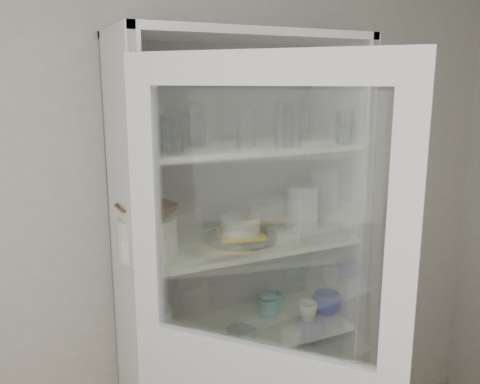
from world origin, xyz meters
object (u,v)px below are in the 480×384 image
plate_stack_front (148,246)px  plate_stack_back (146,234)px  measuring_cups (239,334)px  white_canister (158,326)px  mug_white (308,312)px  glass_platter (241,238)px  grey_bowl_stack (302,207)px  mug_teal (273,302)px  terracotta_bowl (147,211)px  yellow_trivet (241,234)px  goblet_1 (194,122)px  goblet_0 (142,127)px  pantry_cabinet (234,303)px  goblet_3 (298,117)px  cream_bowl (148,227)px  mug_blue (326,303)px  goblet_2 (284,118)px  teal_jar (268,305)px  white_ramekin (241,225)px

plate_stack_front → plate_stack_back: size_ratio=1.15×
measuring_cups → white_canister: bearing=159.0°
mug_white → glass_platter: bearing=169.6°
grey_bowl_stack → measuring_cups: bearing=-163.2°
mug_teal → white_canister: white_canister is taller
terracotta_bowl → yellow_trivet: bearing=4.6°
goblet_1 → plate_stack_front: goblet_1 is taller
glass_platter → mug_teal: bearing=19.2°
goblet_0 → pantry_cabinet: bearing=-1.2°
goblet_3 → yellow_trivet: bearing=-161.7°
plate_stack_back → measuring_cups: 0.57m
goblet_0 → yellow_trivet: (0.38, -0.09, -0.45)m
pantry_cabinet → grey_bowl_stack: pantry_cabinet is taller
grey_bowl_stack → goblet_3: bearing=75.6°
mug_teal → goblet_0: bearing=177.9°
cream_bowl → mug_teal: size_ratio=2.09×
measuring_cups → mug_teal: bearing=32.1°
glass_platter → white_canister: (-0.36, 0.03, -0.34)m
cream_bowl → goblet_0: bearing=76.8°
white_canister → mug_blue: bearing=-6.2°
goblet_2 → measuring_cups: goblet_2 is taller
goblet_3 → plate_stack_front: bearing=-168.9°
teal_jar → white_canister: 0.53m
goblet_0 → teal_jar: 0.99m
pantry_cabinet → goblet_0: pantry_cabinet is taller
measuring_cups → plate_stack_front: bearing=171.2°
glass_platter → measuring_cups: 0.40m
pantry_cabinet → teal_jar: size_ratio=21.52×
plate_stack_front → white_ramekin: (0.41, 0.03, 0.02)m
white_canister → goblet_1: bearing=15.5°
mug_teal → goblet_3: bearing=16.3°
plate_stack_back → cream_bowl: cream_bowl is taller
pantry_cabinet → cream_bowl: bearing=-164.9°
goblet_2 → terracotta_bowl: (-0.67, -0.15, -0.31)m
grey_bowl_stack → measuring_cups: grey_bowl_stack is taller
glass_platter → white_canister: size_ratio=2.13×
teal_jar → measuring_cups: (-0.21, -0.13, -0.03)m
mug_blue → teal_jar: mug_blue is taller
goblet_3 → teal_jar: size_ratio=1.92×
white_canister → terracotta_bowl: bearing=-123.6°
plate_stack_back → glass_platter: (0.38, -0.10, -0.04)m
goblet_3 → mug_teal: 0.86m
goblet_0 → terracotta_bowl: size_ratio=0.73×
grey_bowl_stack → teal_jar: 0.48m
mug_teal → plate_stack_back: bearing=176.2°
goblet_0 → mug_blue: (0.79, -0.14, -0.83)m
mug_teal → white_ramekin: bearing=-161.4°
goblet_2 → cream_bowl: size_ratio=0.83×
glass_platter → mug_blue: size_ratio=2.46×
yellow_trivet → mug_white: 0.49m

